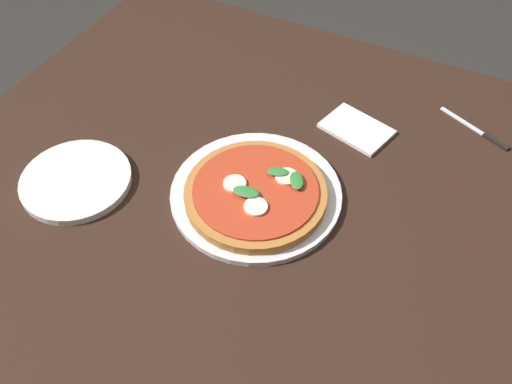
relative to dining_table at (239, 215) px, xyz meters
name	(u,v)px	position (x,y,z in m)	size (l,w,h in m)	color
ground_plane	(244,358)	(0.00, 0.00, -0.66)	(6.00, 6.00, 0.00)	#2D2B28
dining_table	(239,215)	(0.00, 0.00, 0.00)	(1.12, 1.04, 0.77)	black
serving_tray	(256,193)	(-0.05, 0.02, 0.12)	(0.30, 0.30, 0.01)	silver
pizza	(256,193)	(-0.06, 0.04, 0.13)	(0.25, 0.25, 0.03)	#B27033
plate_white	(76,180)	(0.26, 0.15, 0.12)	(0.20, 0.20, 0.01)	white
napkin	(357,129)	(-0.15, -0.22, 0.11)	(0.13, 0.09, 0.01)	white
knife	(483,133)	(-0.38, -0.32, 0.11)	(0.15, 0.07, 0.01)	black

